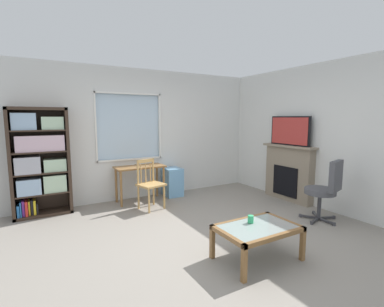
{
  "coord_description": "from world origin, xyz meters",
  "views": [
    {
      "loc": [
        -1.97,
        -3.06,
        1.65
      ],
      "look_at": [
        0.17,
        0.65,
        1.1
      ],
      "focal_mm": 25.86,
      "sensor_mm": 36.0,
      "label": 1
    }
  ],
  "objects_px": {
    "wooden_chair": "(150,184)",
    "office_chair": "(326,188)",
    "plastic_drawer_unit": "(172,182)",
    "desk_under_window": "(140,172)",
    "sippy_cup": "(251,219)",
    "tv": "(290,131)",
    "bookshelf": "(39,160)",
    "coffee_table": "(257,231)",
    "fireplace": "(289,173)"
  },
  "relations": [
    {
      "from": "desk_under_window",
      "to": "wooden_chair",
      "type": "relative_size",
      "value": 1.07
    },
    {
      "from": "wooden_chair",
      "to": "coffee_table",
      "type": "height_order",
      "value": "wooden_chair"
    },
    {
      "from": "bookshelf",
      "to": "coffee_table",
      "type": "height_order",
      "value": "bookshelf"
    },
    {
      "from": "wooden_chair",
      "to": "office_chair",
      "type": "bearing_deg",
      "value": -42.39
    },
    {
      "from": "office_chair",
      "to": "tv",
      "type": "bearing_deg",
      "value": 69.65
    },
    {
      "from": "tv",
      "to": "wooden_chair",
      "type": "bearing_deg",
      "value": 161.31
    },
    {
      "from": "plastic_drawer_unit",
      "to": "tv",
      "type": "xyz_separation_m",
      "value": [
        1.87,
        -1.44,
        1.1
      ]
    },
    {
      "from": "plastic_drawer_unit",
      "to": "fireplace",
      "type": "height_order",
      "value": "fireplace"
    },
    {
      "from": "coffee_table",
      "to": "plastic_drawer_unit",
      "type": "bearing_deg",
      "value": 83.74
    },
    {
      "from": "wooden_chair",
      "to": "plastic_drawer_unit",
      "type": "bearing_deg",
      "value": 37.9
    },
    {
      "from": "wooden_chair",
      "to": "coffee_table",
      "type": "relative_size",
      "value": 0.97
    },
    {
      "from": "plastic_drawer_unit",
      "to": "tv",
      "type": "bearing_deg",
      "value": -37.63
    },
    {
      "from": "tv",
      "to": "coffee_table",
      "type": "distance_m",
      "value": 2.85
    },
    {
      "from": "sippy_cup",
      "to": "desk_under_window",
      "type": "bearing_deg",
      "value": 98.4
    },
    {
      "from": "coffee_table",
      "to": "sippy_cup",
      "type": "bearing_deg",
      "value": 91.86
    },
    {
      "from": "sippy_cup",
      "to": "tv",
      "type": "bearing_deg",
      "value": 31.75
    },
    {
      "from": "plastic_drawer_unit",
      "to": "sippy_cup",
      "type": "bearing_deg",
      "value": -96.59
    },
    {
      "from": "bookshelf",
      "to": "desk_under_window",
      "type": "distance_m",
      "value": 1.76
    },
    {
      "from": "fireplace",
      "to": "tv",
      "type": "distance_m",
      "value": 0.84
    },
    {
      "from": "fireplace",
      "to": "bookshelf",
      "type": "bearing_deg",
      "value": 160.93
    },
    {
      "from": "bookshelf",
      "to": "sippy_cup",
      "type": "height_order",
      "value": "bookshelf"
    },
    {
      "from": "desk_under_window",
      "to": "office_chair",
      "type": "relative_size",
      "value": 0.96
    },
    {
      "from": "desk_under_window",
      "to": "sippy_cup",
      "type": "bearing_deg",
      "value": -81.6
    },
    {
      "from": "bookshelf",
      "to": "office_chair",
      "type": "bearing_deg",
      "value": -33.81
    },
    {
      "from": "wooden_chair",
      "to": "fireplace",
      "type": "bearing_deg",
      "value": -18.57
    },
    {
      "from": "bookshelf",
      "to": "plastic_drawer_unit",
      "type": "xyz_separation_m",
      "value": [
        2.45,
        -0.06,
        -0.65
      ]
    },
    {
      "from": "desk_under_window",
      "to": "coffee_table",
      "type": "height_order",
      "value": "desk_under_window"
    },
    {
      "from": "office_chair",
      "to": "plastic_drawer_unit",
      "type": "bearing_deg",
      "value": 119.69
    },
    {
      "from": "wooden_chair",
      "to": "plastic_drawer_unit",
      "type": "xyz_separation_m",
      "value": [
        0.73,
        0.57,
        -0.17
      ]
    },
    {
      "from": "wooden_chair",
      "to": "fireplace",
      "type": "relative_size",
      "value": 0.77
    },
    {
      "from": "fireplace",
      "to": "tv",
      "type": "xyz_separation_m",
      "value": [
        -0.02,
        -0.0,
        0.84
      ]
    },
    {
      "from": "desk_under_window",
      "to": "tv",
      "type": "distance_m",
      "value": 3.06
    },
    {
      "from": "plastic_drawer_unit",
      "to": "office_chair",
      "type": "bearing_deg",
      "value": -60.31
    },
    {
      "from": "plastic_drawer_unit",
      "to": "sippy_cup",
      "type": "xyz_separation_m",
      "value": [
        -0.32,
        -2.81,
        0.15
      ]
    },
    {
      "from": "fireplace",
      "to": "coffee_table",
      "type": "relative_size",
      "value": 1.26
    },
    {
      "from": "tv",
      "to": "sippy_cup",
      "type": "bearing_deg",
      "value": -148.25
    },
    {
      "from": "bookshelf",
      "to": "tv",
      "type": "distance_m",
      "value": 4.6
    },
    {
      "from": "bookshelf",
      "to": "fireplace",
      "type": "relative_size",
      "value": 1.56
    },
    {
      "from": "wooden_chair",
      "to": "coffee_table",
      "type": "bearing_deg",
      "value": -80.24
    },
    {
      "from": "bookshelf",
      "to": "tv",
      "type": "height_order",
      "value": "bookshelf"
    },
    {
      "from": "bookshelf",
      "to": "fireplace",
      "type": "bearing_deg",
      "value": -19.07
    },
    {
      "from": "fireplace",
      "to": "sippy_cup",
      "type": "bearing_deg",
      "value": -148.46
    },
    {
      "from": "tv",
      "to": "coffee_table",
      "type": "relative_size",
      "value": 0.98
    },
    {
      "from": "wooden_chair",
      "to": "desk_under_window",
      "type": "bearing_deg",
      "value": 90.59
    },
    {
      "from": "desk_under_window",
      "to": "plastic_drawer_unit",
      "type": "height_order",
      "value": "desk_under_window"
    },
    {
      "from": "bookshelf",
      "to": "office_chair",
      "type": "xyz_separation_m",
      "value": [
        3.91,
        -2.62,
        -0.39
      ]
    },
    {
      "from": "bookshelf",
      "to": "wooden_chair",
      "type": "relative_size",
      "value": 2.03
    },
    {
      "from": "bookshelf",
      "to": "desk_under_window",
      "type": "relative_size",
      "value": 1.9
    },
    {
      "from": "bookshelf",
      "to": "desk_under_window",
      "type": "xyz_separation_m",
      "value": [
        1.72,
        -0.11,
        -0.35
      ]
    },
    {
      "from": "tv",
      "to": "coffee_table",
      "type": "bearing_deg",
      "value": -146.07
    }
  ]
}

